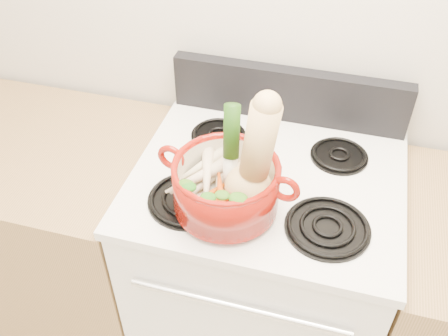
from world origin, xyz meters
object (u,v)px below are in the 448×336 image
(stove_body, at_px, (260,277))
(squash, at_px, (255,157))
(dutch_oven, at_px, (226,186))
(leek, at_px, (230,150))

(stove_body, xyz_separation_m, squash, (-0.01, -0.16, 0.69))
(dutch_oven, height_order, squash, squash)
(stove_body, relative_size, dutch_oven, 3.33)
(stove_body, relative_size, leek, 3.42)
(squash, bearing_deg, stove_body, 96.15)
(stove_body, height_order, squash, squash)
(stove_body, bearing_deg, leek, -122.15)
(dutch_oven, relative_size, squash, 0.88)
(squash, distance_m, leek, 0.08)
(stove_body, bearing_deg, squash, -93.23)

